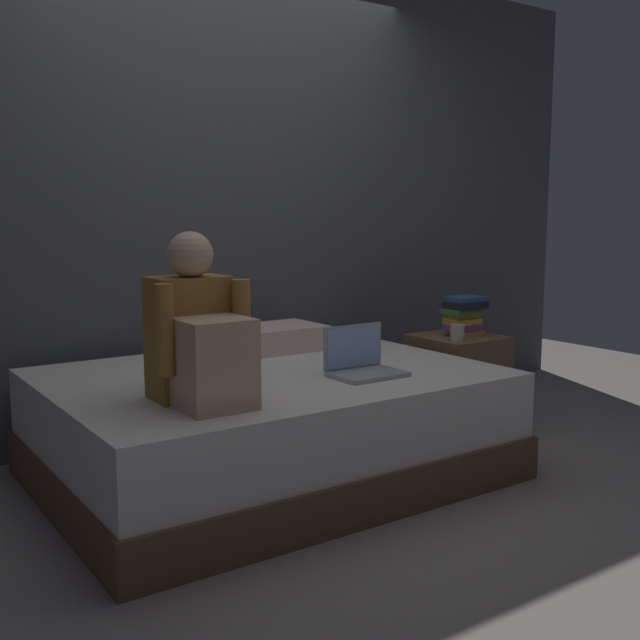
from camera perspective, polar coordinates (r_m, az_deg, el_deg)
The scene contains 10 objects.
ground_plane at distance 3.47m, azimuth 1.62°, elevation -12.46°, with size 8.00×8.00×0.00m, color gray.
wall_back at distance 4.28m, azimuth -7.98°, elevation 9.79°, with size 5.60×0.10×2.70m, color #4C4F54.
bed at distance 3.53m, azimuth -3.93°, elevation -7.92°, with size 2.00×1.50×0.50m.
nightstand at distance 4.36m, azimuth 10.43°, elevation -4.64°, with size 0.44×0.46×0.53m.
person_sitting at distance 2.90m, azimuth -9.24°, elevation -1.34°, with size 0.39×0.44×0.66m.
laptop at distance 3.37m, azimuth 3.21°, elevation -3.29°, with size 0.32×0.23×0.22m.
pillow at distance 3.97m, azimuth -3.87°, elevation -1.41°, with size 0.56×0.36×0.13m, color beige.
book_stack at distance 4.32m, azimuth 10.90°, elevation 0.39°, with size 0.22×0.17×0.22m.
mug at distance 4.13m, azimuth 10.44°, elevation -0.96°, with size 0.08×0.08×0.09m, color #BCB2A3.
clothes_pile at distance 4.04m, azimuth -1.37°, elevation -1.40°, with size 0.25×0.26×0.12m.
Camera 1 is at (-1.92, -2.62, 1.22)m, focal length 41.92 mm.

